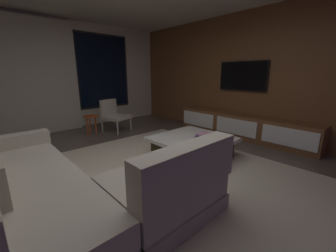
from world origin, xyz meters
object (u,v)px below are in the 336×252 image
(media_console, at_px, (242,127))
(book_stack_on_coffee_table, at_px, (203,136))
(accent_chair_near_window, at_px, (113,114))
(side_stool, at_px, (91,119))
(mounted_tv, at_px, (243,76))
(coffee_table, at_px, (192,147))
(sectional_couch, at_px, (66,191))

(media_console, bearing_deg, book_stack_on_coffee_table, -174.71)
(accent_chair_near_window, distance_m, side_stool, 0.57)
(book_stack_on_coffee_table, height_order, media_console, media_console)
(mounted_tv, bearing_deg, book_stack_on_coffee_table, -168.99)
(accent_chair_near_window, height_order, media_console, accent_chair_near_window)
(coffee_table, bearing_deg, accent_chair_near_window, 92.91)
(coffee_table, relative_size, accent_chair_near_window, 1.49)
(side_stool, height_order, media_console, media_console)
(side_stool, relative_size, media_console, 0.15)
(sectional_couch, xyz_separation_m, media_console, (3.74, 0.14, -0.04))
(side_stool, bearing_deg, accent_chair_near_window, -3.03)
(accent_chair_near_window, bearing_deg, coffee_table, -87.09)
(accent_chair_near_window, xyz_separation_m, media_console, (1.80, -2.48, -0.18))
(media_console, bearing_deg, accent_chair_near_window, 126.03)
(sectional_couch, bearing_deg, coffee_table, 4.43)
(accent_chair_near_window, bearing_deg, sectional_couch, -126.47)
(coffee_table, height_order, media_console, media_console)
(coffee_table, bearing_deg, book_stack_on_coffee_table, -63.90)
(book_stack_on_coffee_table, xyz_separation_m, mounted_tv, (1.78, 0.35, 0.94))
(accent_chair_near_window, distance_m, media_console, 3.07)
(book_stack_on_coffee_table, xyz_separation_m, accent_chair_near_window, (-0.21, 2.63, 0.03))
(book_stack_on_coffee_table, bearing_deg, accent_chair_near_window, 94.48)
(sectional_couch, distance_m, media_console, 3.75)
(sectional_couch, relative_size, media_console, 0.81)
(side_stool, bearing_deg, coffee_table, -74.48)
(book_stack_on_coffee_table, relative_size, media_console, 0.09)
(book_stack_on_coffee_table, bearing_deg, coffee_table, 116.10)
(sectional_couch, height_order, media_console, sectional_couch)
(accent_chair_near_window, relative_size, side_stool, 1.70)
(accent_chair_near_window, height_order, mounted_tv, mounted_tv)
(sectional_couch, xyz_separation_m, mounted_tv, (3.92, 0.34, 1.06))
(mounted_tv, bearing_deg, coffee_table, -174.41)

